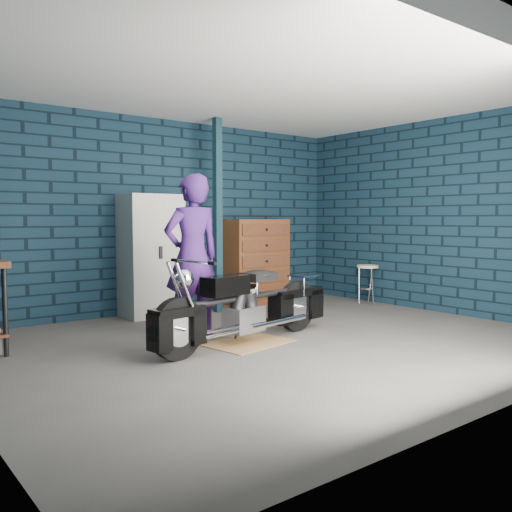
{
  "coord_description": "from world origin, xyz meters",
  "views": [
    {
      "loc": [
        -3.68,
        -4.34,
        1.32
      ],
      "look_at": [
        -0.06,
        0.3,
        0.9
      ],
      "focal_mm": 38.0,
      "sensor_mm": 36.0,
      "label": 1
    }
  ],
  "objects_px": {
    "tool_chest": "(255,261)",
    "motorcycle": "(247,300)",
    "locker": "(151,256)",
    "shop_stool": "(367,284)",
    "person": "(192,256)"
  },
  "relations": [
    {
      "from": "locker",
      "to": "shop_stool",
      "type": "relative_size",
      "value": 2.74
    },
    {
      "from": "locker",
      "to": "person",
      "type": "bearing_deg",
      "value": -99.69
    },
    {
      "from": "tool_chest",
      "to": "motorcycle",
      "type": "bearing_deg",
      "value": -129.72
    },
    {
      "from": "locker",
      "to": "shop_stool",
      "type": "height_order",
      "value": "locker"
    },
    {
      "from": "motorcycle",
      "to": "person",
      "type": "relative_size",
      "value": 1.17
    },
    {
      "from": "locker",
      "to": "tool_chest",
      "type": "distance_m",
      "value": 1.78
    },
    {
      "from": "tool_chest",
      "to": "shop_stool",
      "type": "height_order",
      "value": "tool_chest"
    },
    {
      "from": "person",
      "to": "tool_chest",
      "type": "height_order",
      "value": "person"
    },
    {
      "from": "person",
      "to": "locker",
      "type": "xyz_separation_m",
      "value": [
        0.25,
        1.47,
        -0.08
      ]
    },
    {
      "from": "locker",
      "to": "tool_chest",
      "type": "relative_size",
      "value": 1.26
    },
    {
      "from": "person",
      "to": "motorcycle",
      "type": "bearing_deg",
      "value": 121.31
    },
    {
      "from": "tool_chest",
      "to": "shop_stool",
      "type": "bearing_deg",
      "value": -39.0
    },
    {
      "from": "tool_chest",
      "to": "shop_stool",
      "type": "relative_size",
      "value": 2.18
    },
    {
      "from": "person",
      "to": "shop_stool",
      "type": "height_order",
      "value": "person"
    },
    {
      "from": "locker",
      "to": "tool_chest",
      "type": "bearing_deg",
      "value": 0.0
    }
  ]
}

